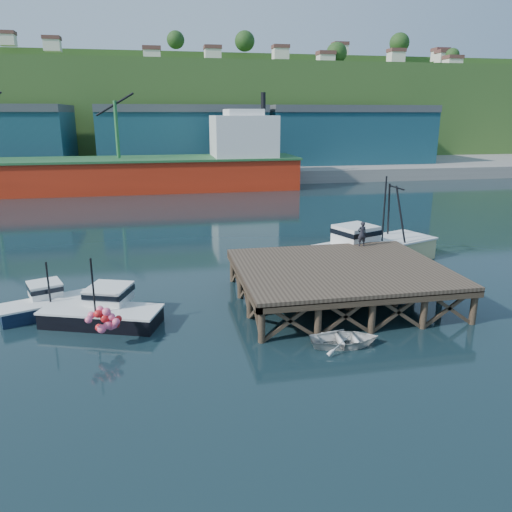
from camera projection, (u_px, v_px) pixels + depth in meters
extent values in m
plane|color=black|center=(248.00, 307.00, 28.80)|extent=(300.00, 300.00, 0.00)
cube|color=brown|center=(340.00, 268.00, 29.28)|extent=(12.00, 10.00, 0.25)
cube|color=#473828|center=(374.00, 301.00, 24.77)|extent=(12.00, 0.30, 0.35)
cylinder|color=#473828|center=(262.00, 327.00, 24.11)|extent=(0.36, 0.36, 2.60)
cylinder|color=#473828|center=(473.00, 310.00, 26.24)|extent=(0.36, 0.36, 2.60)
cylinder|color=#473828|center=(233.00, 270.00, 32.98)|extent=(0.36, 0.36, 2.60)
cylinder|color=#473828|center=(393.00, 260.00, 35.10)|extent=(0.36, 0.36, 2.60)
cube|color=gray|center=(182.00, 167.00, 94.56)|extent=(160.00, 40.00, 2.00)
cube|color=#1A4758|center=(183.00, 139.00, 88.34)|extent=(28.00, 16.00, 9.00)
cube|color=#1A4758|center=(343.00, 137.00, 93.92)|extent=(30.00, 16.00, 9.00)
cube|color=red|center=(106.00, 176.00, 71.25)|extent=(55.00, 9.50, 4.40)
cube|color=#26592D|center=(104.00, 160.00, 70.61)|extent=(55.50, 10.00, 0.30)
cube|color=silver|center=(243.00, 137.00, 73.52)|extent=(9.00, 9.00, 6.00)
cube|color=silver|center=(243.00, 113.00, 72.61)|extent=(5.00, 7.00, 1.20)
cylinder|color=black|center=(263.00, 101.00, 72.70)|extent=(0.70, 0.70, 2.50)
cube|color=#2D511E|center=(174.00, 113.00, 120.12)|extent=(220.00, 50.00, 22.00)
cube|color=#0E1A33|center=(50.00, 308.00, 27.59)|extent=(5.28, 3.48, 0.77)
cube|color=silver|center=(49.00, 301.00, 27.48)|extent=(5.39, 3.55, 0.10)
cube|color=silver|center=(45.00, 290.00, 28.10)|extent=(2.10, 2.10, 0.77)
cube|color=black|center=(45.00, 287.00, 28.06)|extent=(2.21, 2.21, 0.26)
cylinder|color=black|center=(48.00, 283.00, 26.75)|extent=(0.10, 0.10, 2.40)
cube|color=black|center=(102.00, 317.00, 26.26)|extent=(6.47, 4.15, 0.84)
cube|color=silver|center=(101.00, 309.00, 26.13)|extent=(6.60, 4.23, 0.11)
cube|color=silver|center=(109.00, 295.00, 27.06)|extent=(2.58, 2.58, 0.84)
cube|color=black|center=(109.00, 292.00, 27.01)|extent=(2.72, 2.72, 0.28)
cylinder|color=black|center=(93.00, 287.00, 25.15)|extent=(0.10, 0.10, 2.99)
sphere|color=#FF5D86|center=(91.00, 327.00, 23.59)|extent=(0.39, 0.39, 0.39)
sphere|color=#FF5D86|center=(110.00, 320.00, 23.88)|extent=(0.39, 0.39, 0.39)
sphere|color=red|center=(100.00, 321.00, 23.31)|extent=(0.39, 0.39, 0.39)
cube|color=#CDC785|center=(376.00, 253.00, 37.14)|extent=(9.98, 6.44, 1.55)
cube|color=silver|center=(377.00, 242.00, 36.92)|extent=(10.21, 6.66, 0.13)
cube|color=silver|center=(350.00, 234.00, 36.32)|extent=(3.27, 3.17, 1.55)
cube|color=black|center=(350.00, 229.00, 36.22)|extent=(3.38, 3.28, 0.34)
cylinder|color=black|center=(384.00, 212.00, 36.37)|extent=(0.12, 0.12, 5.15)
imported|color=silver|center=(345.00, 339.00, 23.87)|extent=(3.50, 2.63, 0.69)
imported|color=black|center=(362.00, 234.00, 33.51)|extent=(0.62, 0.42, 1.68)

